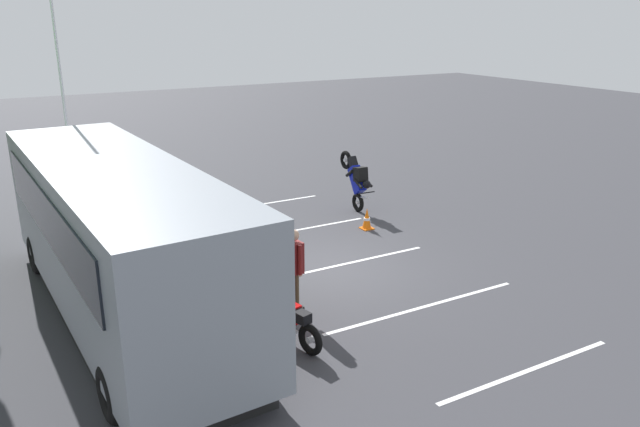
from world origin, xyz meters
TOP-DOWN VIEW (x-y plane):
  - ground_plane at (0.00, 0.00)m, footprint 80.00×80.00m
  - tour_bus at (-0.16, 4.85)m, footprint 9.80×2.98m
  - spectator_far_left at (-1.69, 1.71)m, footprint 0.58×0.34m
  - spectator_left at (-0.67, 1.82)m, footprint 0.58×0.36m
  - spectator_centre at (0.55, 1.64)m, footprint 0.57×0.32m
  - parked_motorcycle_silver at (-2.69, 2.43)m, footprint 2.02×0.73m
  - stunt_motorcycle at (3.61, -3.26)m, footprint 1.84×0.58m
  - flagpole at (6.59, 4.67)m, footprint 0.78×0.36m
  - traffic_cone at (1.95, -2.56)m, footprint 0.34×0.34m
  - bay_line_a at (-5.77, -0.78)m, footprint 0.12×4.06m
  - bay_line_b at (-2.89, -0.78)m, footprint 0.13×4.97m
  - bay_line_c at (-0.02, -0.78)m, footprint 0.12×4.32m
  - bay_line_d at (2.85, -0.78)m, footprint 0.12×4.33m
  - bay_line_e at (5.72, -0.78)m, footprint 0.12×4.34m

SIDE VIEW (x-z plane):
  - ground_plane at x=0.00m, z-range 0.00..0.00m
  - bay_line_b at x=-2.89m, z-range 0.00..0.01m
  - bay_line_a at x=-5.77m, z-range 0.00..0.01m
  - bay_line_c at x=-0.02m, z-range 0.00..0.01m
  - bay_line_d at x=2.85m, z-range 0.00..0.01m
  - bay_line_e at x=5.72m, z-range 0.00..0.01m
  - traffic_cone at x=1.95m, z-range -0.01..0.62m
  - parked_motorcycle_silver at x=-2.69m, z-range -0.01..0.97m
  - spectator_centre at x=0.55m, z-range 0.16..1.86m
  - stunt_motorcycle at x=3.61m, z-range 0.10..2.03m
  - spectator_left at x=-0.67m, z-range 0.19..1.99m
  - spectator_far_left at x=-1.69m, z-range 0.18..2.00m
  - tour_bus at x=-0.16m, z-range 0.02..3.27m
  - flagpole at x=6.59m, z-range -0.04..7.45m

